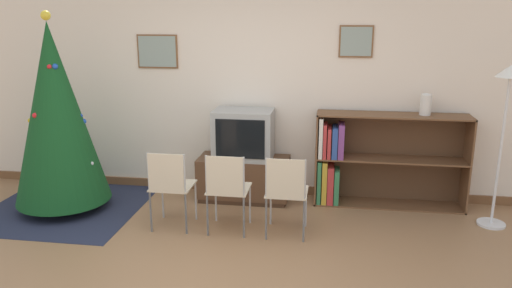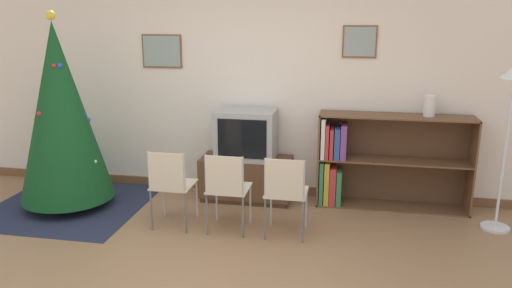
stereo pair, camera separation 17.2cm
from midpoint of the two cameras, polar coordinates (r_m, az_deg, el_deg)
name	(u,v)px [view 2 (the right image)]	position (r m, az deg, el deg)	size (l,w,h in m)	color
wall_back	(253,80)	(5.84, 0.51, 7.27)	(8.03, 0.11, 2.70)	silver
area_rug	(70,205)	(6.05, -19.70, -6.58)	(1.66, 1.65, 0.01)	#23283D
christmas_tree	(61,113)	(5.76, -20.63, 3.34)	(1.01, 1.01, 2.13)	maroon
tv_console	(246,178)	(5.81, -0.25, -3.94)	(1.04, 0.47, 0.50)	#412A1A
television	(246,134)	(5.65, -0.26, 1.12)	(0.66, 0.45, 0.56)	#9E9E99
folding_chair_left	(170,184)	(5.03, -8.78, -4.52)	(0.40, 0.40, 0.82)	beige
folding_chair_center	(227,187)	(4.87, -2.36, -4.99)	(0.40, 0.40, 0.82)	beige
folding_chair_right	(285,191)	(4.78, 4.42, -5.42)	(0.40, 0.40, 0.82)	beige
bookshelf	(366,162)	(5.71, 13.36, -1.97)	(1.65, 0.36, 1.05)	brown
vase	(430,105)	(5.64, 20.07, 4.16)	(0.12, 0.12, 0.23)	silver
standing_lamp	(511,106)	(5.37, 27.98, 3.87)	(0.28, 0.28, 1.64)	silver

